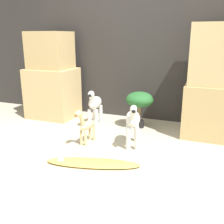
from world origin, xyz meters
The scene contains 9 objects.
ground_plane centered at (0.00, 0.00, 0.00)m, with size 14.00×14.00×0.00m, color #B2A88E.
wall_back centered at (0.00, 1.67, 1.10)m, with size 6.40×0.08×2.20m.
rock_pillar_left centered at (-1.28, 1.19, 0.65)m, with size 0.77×0.63×1.42m.
rock_pillar_right centered at (1.28, 1.19, 0.72)m, with size 0.77×0.63×1.51m.
zebra_right centered at (0.36, 0.44, 0.34)m, with size 0.29×0.50×0.58m.
zebra_left centered at (-0.42, 1.01, 0.34)m, with size 0.24×0.50×0.58m.
giraffe_figurine centered at (-0.22, 0.30, 0.26)m, with size 0.14×0.41×0.48m.
potted_palm_front centered at (0.25, 1.17, 0.41)m, with size 0.41×0.41×0.55m.
surfboard centered at (0.10, -0.20, 0.02)m, with size 1.06×0.49×0.09m.
Camera 1 is at (1.23, -2.52, 1.35)m, focal length 42.00 mm.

